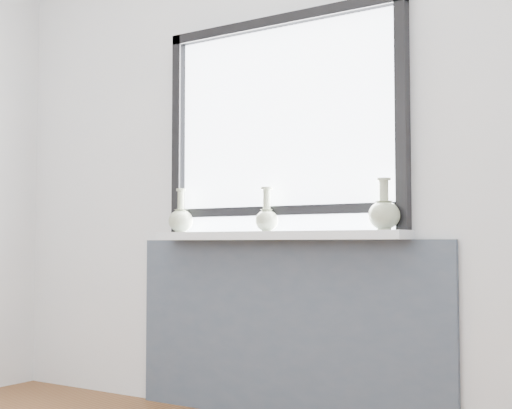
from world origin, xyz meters
The scene contains 7 objects.
back_wall centered at (0.00, 1.81, 1.30)m, with size 3.60×0.02×2.60m, color silver.
apron_panel centered at (0.00, 1.78, 0.43)m, with size 1.70×0.03×0.86m, color #434B59.
windowsill centered at (0.00, 1.71, 0.88)m, with size 1.32×0.18×0.04m, color white.
window centered at (0.00, 1.77, 1.44)m, with size 1.30×0.06×1.05m.
vase_a centered at (-0.56, 1.70, 0.97)m, with size 0.13×0.13×0.23m.
vase_b centered at (-0.04, 1.71, 0.97)m, with size 0.11×0.11×0.21m.
vase_c centered at (0.56, 1.70, 0.97)m, with size 0.14×0.14×0.22m.
Camera 1 is at (1.77, -1.16, 0.84)m, focal length 50.00 mm.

